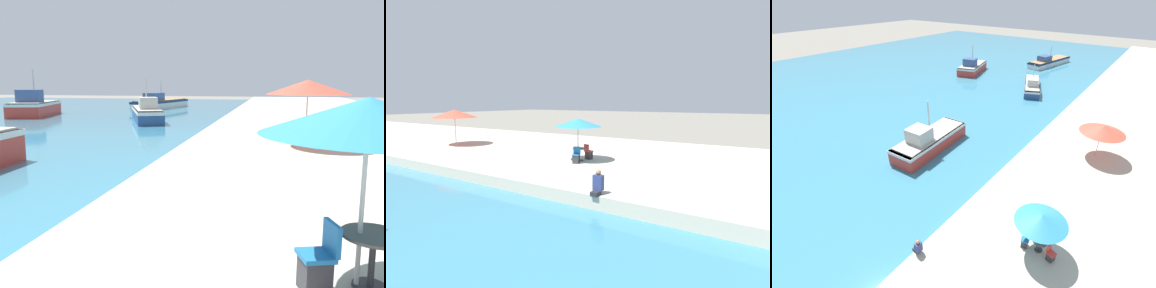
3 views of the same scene
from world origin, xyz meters
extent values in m
cube|color=#BCB29E|center=(8.00, 37.00, 0.29)|extent=(16.00, 90.00, 0.59)
cube|color=navy|center=(-6.68, 37.82, 0.55)|extent=(5.26, 8.44, 1.03)
cube|color=silver|center=(-6.68, 37.82, 0.94)|extent=(5.33, 8.53, 0.25)
cube|color=#ADA89E|center=(-6.68, 37.82, 1.12)|extent=(4.84, 7.76, 0.10)
cube|color=#B7B2A8|center=(-6.08, 36.48, 1.63)|extent=(2.04, 2.25, 0.92)
cylinder|color=#B7B2A8|center=(-6.68, 37.82, 2.40)|extent=(0.12, 0.12, 2.47)
cube|color=red|center=(-19.11, 40.34, 0.69)|extent=(4.96, 7.81, 1.30)
cube|color=silver|center=(-19.11, 40.34, 1.22)|extent=(5.03, 7.90, 0.25)
cube|color=#ADA89E|center=(-19.11, 40.34, 1.39)|extent=(4.56, 7.19, 0.10)
cube|color=#334C7F|center=(-18.75, 39.12, 2.03)|extent=(2.49, 2.13, 1.17)
cylinder|color=#B7B2A8|center=(-19.11, 40.34, 3.00)|extent=(0.12, 0.12, 3.12)
cube|color=silver|center=(-10.18, 53.51, 0.54)|extent=(4.62, 11.02, 1.01)
cube|color=navy|center=(-10.18, 53.51, 0.92)|extent=(4.69, 11.13, 0.25)
cube|color=#99754C|center=(-10.18, 53.51, 1.10)|extent=(4.25, 10.13, 0.10)
cube|color=#334C7F|center=(-10.55, 51.67, 1.60)|extent=(2.21, 2.67, 0.91)
cylinder|color=#B7B2A8|center=(-10.18, 53.51, 2.35)|extent=(0.12, 0.12, 2.41)
cylinder|color=#B7B7B7|center=(5.01, 12.44, 1.66)|extent=(0.06, 0.06, 2.14)
cone|color=teal|center=(5.01, 12.44, 2.81)|extent=(2.66, 2.66, 0.46)
cylinder|color=#B7B7B7|center=(5.24, 24.01, 1.74)|extent=(0.06, 0.06, 2.30)
cone|color=#E04C38|center=(5.24, 24.01, 3.04)|extent=(3.46, 3.46, 0.61)
cylinder|color=#333338|center=(5.17, 12.45, 0.61)|extent=(0.44, 0.44, 0.04)
cylinder|color=#333338|center=(5.17, 12.45, 0.94)|extent=(0.08, 0.08, 0.70)
cylinder|color=#4C4742|center=(5.17, 12.45, 1.31)|extent=(0.80, 0.80, 0.04)
cube|color=#2D2D33|center=(4.46, 12.22, 0.81)|extent=(0.43, 0.43, 0.45)
cube|color=#1E66A3|center=(4.46, 12.22, 1.07)|extent=(0.50, 0.50, 0.06)
cube|color=#1E66A3|center=(4.65, 12.28, 1.30)|extent=(0.18, 0.40, 0.40)
camera|label=1|loc=(3.88, 7.60, 3.20)|focal=35.00mm
camera|label=2|loc=(-9.16, 3.33, 4.01)|focal=28.00mm
camera|label=3|loc=(7.37, 3.03, 12.43)|focal=24.00mm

